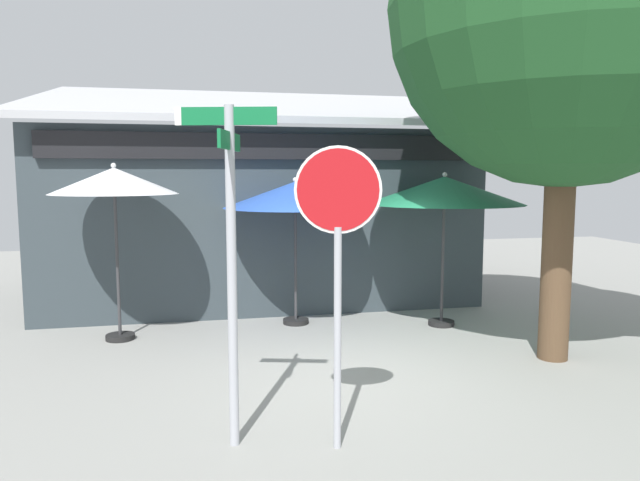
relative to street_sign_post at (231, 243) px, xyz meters
The scene contains 8 objects.
ground_plane 3.08m from the street_sign_post, 45.51° to the left, with size 28.00×28.00×0.10m, color gray.
cafe_building 7.42m from the street_sign_post, 82.32° to the left, with size 8.69×5.61×4.64m.
street_sign_post is the anchor object (origin of this frame).
stop_sign 0.98m from the street_sign_post, 15.72° to the right, with size 0.77×0.19×2.82m.
patio_umbrella_ivory_left 4.26m from the street_sign_post, 110.67° to the left, with size 1.90×1.90×2.73m.
patio_umbrella_royal_blue_center 4.56m from the street_sign_post, 72.85° to the left, with size 2.43×2.43×2.50m.
patio_umbrella_forest_green_right 5.29m from the street_sign_post, 44.80° to the left, with size 2.63×2.63×2.59m.
shade_tree 5.74m from the street_sign_post, 17.95° to the left, with size 5.27×4.72×7.08m.
Camera 1 is at (-1.97, -7.07, 2.57)m, focal length 32.97 mm.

